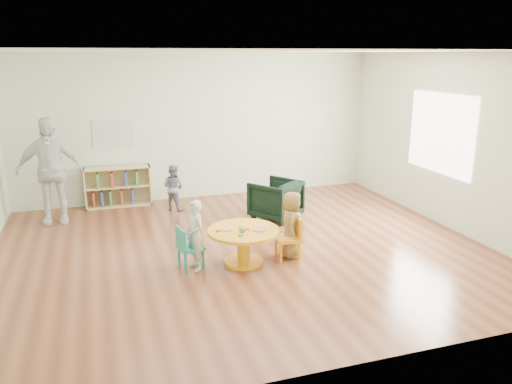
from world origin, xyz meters
TOP-DOWN VIEW (x-y plane):
  - room at (0.01, 0.00)m, footprint 7.10×7.00m
  - activity_table at (-0.13, -0.46)m, footprint 0.97×0.97m
  - kid_chair_left at (-0.88, -0.39)m, footprint 0.36×0.36m
  - kid_chair_right at (0.53, -0.52)m, footprint 0.36×0.36m
  - bookshelf at (-1.61, 2.86)m, footprint 1.20×0.30m
  - alphabet_poster at (-1.60, 2.98)m, footprint 0.74×0.01m
  - armchair at (0.95, 1.23)m, footprint 1.02×1.03m
  - child_left at (-0.79, -0.44)m, footprint 0.32×0.39m
  - child_right at (0.58, -0.43)m, footprint 0.45×0.54m
  - toddler at (-0.65, 2.27)m, footprint 0.52×0.51m
  - adult_caretaker at (-2.69, 2.17)m, footprint 1.06×0.47m

SIDE VIEW (x-z plane):
  - kid_chair_left at x=-0.88m, z-range 0.02..0.60m
  - kid_chair_right at x=0.53m, z-range 0.02..0.64m
  - activity_table at x=-0.13m, z-range 0.07..0.60m
  - armchair at x=0.95m, z-range 0.00..0.68m
  - bookshelf at x=-1.61m, z-range -0.01..0.74m
  - toddler at x=-0.65m, z-range 0.00..0.84m
  - child_left at x=-0.79m, z-range 0.00..0.94m
  - child_right at x=0.58m, z-range 0.00..0.94m
  - adult_caretaker at x=-2.69m, z-range 0.00..1.79m
  - alphabet_poster at x=-1.60m, z-range 1.08..1.62m
  - room at x=0.01m, z-range 0.49..3.29m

